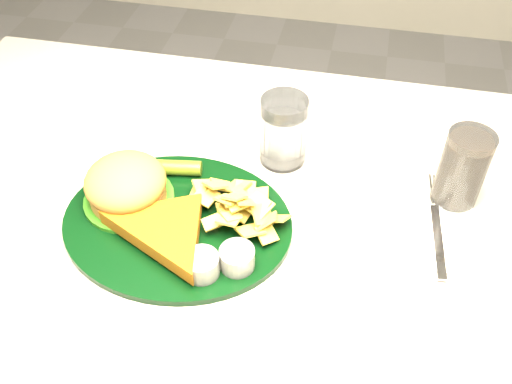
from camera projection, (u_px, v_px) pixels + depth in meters
table at (245, 349)px, 1.09m from camera, size 1.20×0.80×0.75m
dinner_plate at (175, 207)px, 0.79m from camera, size 0.34×0.28×0.07m
water_glass at (283, 131)px, 0.88m from camera, size 0.10×0.10×0.11m
cola_glass at (462, 169)px, 0.81m from camera, size 0.07×0.07×0.12m
fork_napkin at (438, 235)px, 0.80m from camera, size 0.15×0.19×0.01m
spoon at (151, 240)px, 0.79m from camera, size 0.05×0.16×0.01m
wrapped_straw at (210, 171)px, 0.89m from camera, size 0.18×0.07×0.01m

